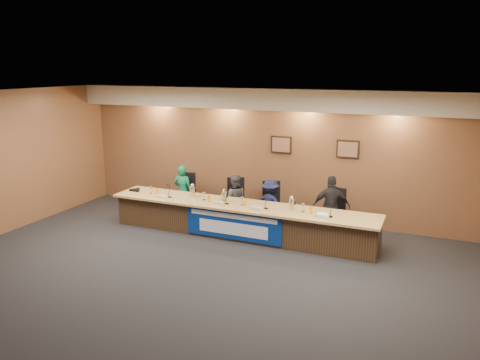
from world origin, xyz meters
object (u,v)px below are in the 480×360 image
object	(u,v)px
office_chair_a	(185,197)
carafe_right	(292,204)
panelist_d	(331,207)
carafe_mid	(224,197)
panelist_b	(234,199)
dais_body	(241,221)
office_chair_d	(332,215)
panelist_c	(270,204)
panelist_a	(183,191)
office_chair_c	(272,208)
office_chair_b	(236,203)
speakerphone	(136,190)
banner	(233,225)
carafe_left	(193,192)

from	to	relation	value
office_chair_a	carafe_right	size ratio (longest dim) A/B	1.94
panelist_d	carafe_mid	distance (m)	2.37
panelist_b	office_chair_a	size ratio (longest dim) A/B	2.53
dais_body	office_chair_a	xyz separation A→B (m)	(-1.86, 0.80, 0.13)
office_chair_a	office_chair_d	size ratio (longest dim) A/B	1.00
dais_body	panelist_c	distance (m)	0.86
panelist_a	carafe_right	world-z (taller)	panelist_a
carafe_mid	office_chair_c	bearing A→B (deg)	43.46
panelist_b	office_chair_a	xyz separation A→B (m)	(-1.40, 0.10, -0.13)
office_chair_c	office_chair_d	distance (m)	1.42
office_chair_a	office_chair_b	bearing A→B (deg)	-12.24
panelist_c	speakerphone	world-z (taller)	panelist_c
dais_body	carafe_right	world-z (taller)	carafe_right
panelist_c	carafe_right	bearing A→B (deg)	144.33
banner	office_chair_d	distance (m)	2.23
office_chair_c	panelist_a	bearing A→B (deg)	159.86
office_chair_a	panelist_a	bearing A→B (deg)	-102.24
panelist_c	office_chair_c	distance (m)	0.15
panelist_c	office_chair_b	bearing A→B (deg)	2.44
panelist_d	office_chair_a	size ratio (longest dim) A/B	2.92
panelist_c	office_chair_c	xyz separation A→B (m)	(0.00, 0.10, -0.11)
banner	office_chair_c	bearing A→B (deg)	69.73
office_chair_a	carafe_mid	distance (m)	1.71
panelist_a	carafe_mid	world-z (taller)	panelist_a
dais_body	panelist_d	distance (m)	2.02
office_chair_a	panelist_d	bearing A→B (deg)	-13.78
office_chair_a	carafe_mid	world-z (taller)	carafe_mid
office_chair_d	speakerphone	size ratio (longest dim) A/B	1.50
banner	speakerphone	size ratio (longest dim) A/B	6.88
dais_body	office_chair_c	size ratio (longest dim) A/B	12.50
speakerphone	banner	bearing A→B (deg)	-8.22
dais_body	office_chair_d	bearing A→B (deg)	23.12
speakerphone	dais_body	bearing A→B (deg)	0.33
office_chair_b	carafe_left	bearing A→B (deg)	-159.53
panelist_a	dais_body	bearing A→B (deg)	155.49
panelist_c	office_chair_d	world-z (taller)	panelist_c
office_chair_d	carafe_mid	xyz separation A→B (m)	(-2.26, -0.80, 0.38)
office_chair_d	speakerphone	bearing A→B (deg)	-156.75
office_chair_d	carafe_left	distance (m)	3.21
office_chair_a	carafe_mid	bearing A→B (deg)	-40.74
office_chair_d	carafe_left	size ratio (longest dim) A/B	1.90
office_chair_c	office_chair_d	xyz separation A→B (m)	(1.42, 0.00, 0.00)
office_chair_a	carafe_mid	size ratio (longest dim) A/B	2.13
office_chair_b	carafe_mid	distance (m)	0.89
office_chair_c	carafe_left	distance (m)	1.88
banner	office_chair_c	world-z (taller)	banner
office_chair_b	office_chair_d	bearing A→B (deg)	-23.45
dais_body	office_chair_a	bearing A→B (deg)	156.83
dais_body	panelist_d	bearing A→B (deg)	20.48
panelist_b	office_chair_a	world-z (taller)	panelist_b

